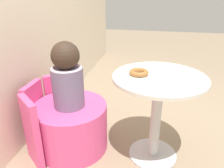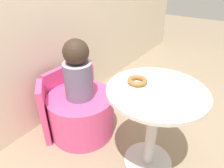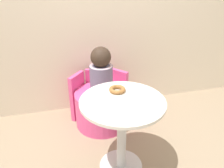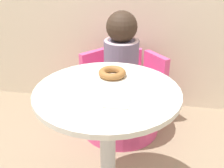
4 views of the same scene
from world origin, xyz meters
name	(u,v)px [view 2 (image 2 of 4)]	position (x,y,z in m)	size (l,w,h in m)	color
ground_plane	(146,156)	(0.00, 0.00, 0.00)	(12.00, 12.00, 0.00)	gray
round_table	(154,113)	(-0.05, -0.03, 0.52)	(0.69, 0.69, 0.72)	silver
tub_chair	(82,114)	(-0.07, 0.67, 0.21)	(0.62, 0.62, 0.41)	#E54C8C
booth_backrest	(62,98)	(-0.07, 0.93, 0.29)	(0.72, 0.26, 0.57)	#E54C8C
child_figure	(78,71)	(-0.07, 0.67, 0.67)	(0.25, 0.25, 0.53)	slate
donut	(137,81)	(-0.05, 0.12, 0.74)	(0.14, 0.14, 0.04)	#9E6633
paper_napkin	(176,90)	(0.02, -0.14, 0.72)	(0.11, 0.11, 0.01)	silver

